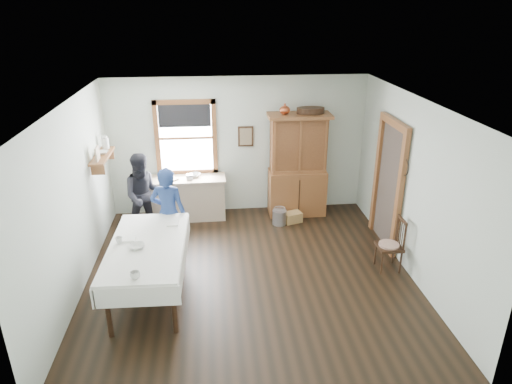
% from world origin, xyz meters
% --- Properties ---
extents(room, '(5.01, 5.01, 2.70)m').
position_xyz_m(room, '(0.00, 0.00, 1.35)').
color(room, black).
rests_on(room, ground).
extents(window, '(1.18, 0.07, 1.48)m').
position_xyz_m(window, '(-1.00, 2.47, 1.63)').
color(window, white).
rests_on(window, room).
extents(doorway, '(0.09, 1.14, 2.22)m').
position_xyz_m(doorway, '(2.46, 0.85, 1.16)').
color(doorway, '#42372F').
rests_on(doorway, room).
extents(wall_shelf, '(0.24, 1.00, 0.44)m').
position_xyz_m(wall_shelf, '(-2.37, 1.54, 1.57)').
color(wall_shelf, brown).
rests_on(wall_shelf, room).
extents(framed_picture, '(0.30, 0.04, 0.40)m').
position_xyz_m(framed_picture, '(0.15, 2.46, 1.55)').
color(framed_picture, '#382013').
rests_on(framed_picture, room).
extents(rug_beater, '(0.01, 0.27, 0.27)m').
position_xyz_m(rug_beater, '(2.45, 0.30, 1.72)').
color(rug_beater, black).
rests_on(rug_beater, room).
extents(work_counter, '(1.46, 0.56, 0.84)m').
position_xyz_m(work_counter, '(-1.01, 2.19, 0.42)').
color(work_counter, tan).
rests_on(work_counter, room).
extents(china_hutch, '(1.20, 0.57, 2.03)m').
position_xyz_m(china_hutch, '(1.14, 2.18, 1.02)').
color(china_hutch, brown).
rests_on(china_hutch, room).
extents(dining_table, '(1.14, 2.08, 0.82)m').
position_xyz_m(dining_table, '(-1.48, -0.35, 0.41)').
color(dining_table, white).
rests_on(dining_table, room).
extents(spindle_chair, '(0.41, 0.41, 0.88)m').
position_xyz_m(spindle_chair, '(2.21, -0.04, 0.44)').
color(spindle_chair, '#382013').
rests_on(spindle_chair, room).
extents(pail, '(0.31, 0.31, 0.29)m').
position_xyz_m(pail, '(0.73, 1.72, 0.14)').
color(pail, '#A0A2A8').
rests_on(pail, room).
extents(wicker_basket, '(0.39, 0.33, 0.20)m').
position_xyz_m(wicker_basket, '(1.00, 1.78, 0.10)').
color(wicker_basket, tan).
rests_on(wicker_basket, room).
extents(woman_blue, '(0.60, 0.46, 1.46)m').
position_xyz_m(woman_blue, '(-1.25, 0.70, 0.73)').
color(woman_blue, navy).
rests_on(woman_blue, room).
extents(figure_dark, '(0.79, 0.67, 1.43)m').
position_xyz_m(figure_dark, '(-1.75, 1.57, 0.71)').
color(figure_dark, black).
rests_on(figure_dark, room).
extents(table_cup_a, '(0.13, 0.13, 0.09)m').
position_xyz_m(table_cup_a, '(-1.51, -1.20, 0.87)').
color(table_cup_a, silver).
rests_on(table_cup_a, dining_table).
extents(table_cup_b, '(0.11, 0.11, 0.10)m').
position_xyz_m(table_cup_b, '(-1.87, -0.27, 0.87)').
color(table_cup_b, silver).
rests_on(table_cup_b, dining_table).
extents(table_bowl, '(0.29, 0.29, 0.06)m').
position_xyz_m(table_bowl, '(-1.59, -0.44, 0.85)').
color(table_bowl, silver).
rests_on(table_bowl, dining_table).
extents(counter_book, '(0.25, 0.26, 0.02)m').
position_xyz_m(counter_book, '(-1.37, 2.08, 0.85)').
color(counter_book, '#7E6D54').
rests_on(counter_book, work_counter).
extents(counter_bowl, '(0.28, 0.28, 0.07)m').
position_xyz_m(counter_bowl, '(-0.86, 2.24, 0.87)').
color(counter_bowl, silver).
rests_on(counter_bowl, work_counter).
extents(shelf_bowl, '(0.22, 0.22, 0.05)m').
position_xyz_m(shelf_bowl, '(-2.37, 1.55, 1.60)').
color(shelf_bowl, silver).
rests_on(shelf_bowl, wall_shelf).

